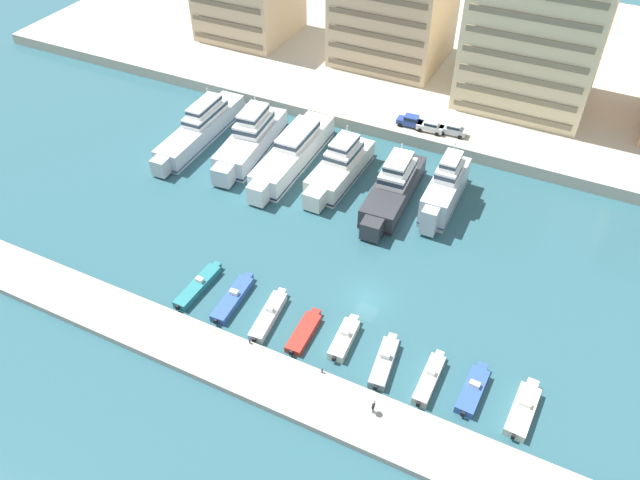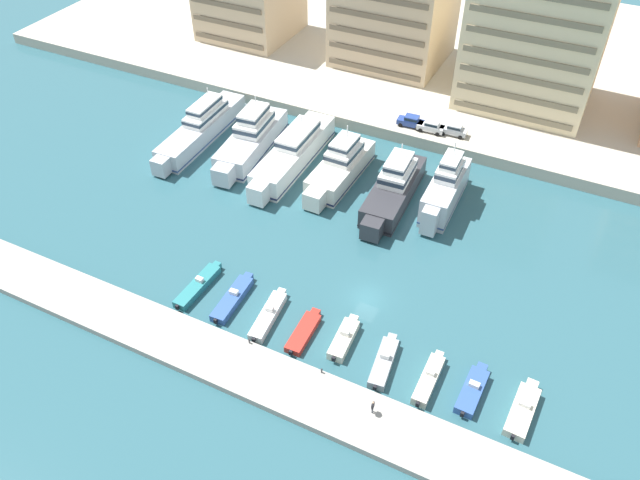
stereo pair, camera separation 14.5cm
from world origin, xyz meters
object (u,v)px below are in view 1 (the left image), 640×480
at_px(yacht_silver_left, 251,138).
at_px(car_white_left, 431,126).
at_px(motorboat_cream_far_right, 523,409).
at_px(car_blue_far_left, 411,121).
at_px(yacht_silver_far_left, 201,127).
at_px(motorboat_grey_center_right, 384,362).
at_px(motorboat_cream_center, 344,338).
at_px(yacht_white_mid_left, 293,153).
at_px(yacht_ivory_center_left, 340,166).
at_px(motorboat_blue_left, 233,298).
at_px(motorboat_blue_right, 473,390).
at_px(yacht_silver_center_right, 445,189).
at_px(car_silver_mid_left, 453,129).
at_px(pedestrian_near_edge, 373,406).
at_px(motorboat_white_mid_left, 269,315).
at_px(yacht_charcoal_center, 394,187).
at_px(motorboat_teal_far_left, 198,286).
at_px(motorboat_red_center_left, 304,332).
at_px(motorboat_cream_mid_right, 429,379).

height_order(yacht_silver_left, car_white_left, yacht_silver_left).
height_order(motorboat_cream_far_right, car_blue_far_left, car_blue_far_left).
bearing_deg(yacht_silver_far_left, motorboat_grey_center_right, -33.80).
bearing_deg(motorboat_cream_center, motorboat_cream_far_right, -0.86).
relative_size(yacht_white_mid_left, yacht_ivory_center_left, 1.32).
distance_m(yacht_silver_left, motorboat_blue_left, 31.26).
xyz_separation_m(motorboat_blue_right, car_white_left, (-19.02, 42.20, 2.38)).
height_order(yacht_silver_center_right, motorboat_cream_far_right, yacht_silver_center_right).
distance_m(car_silver_mid_left, pedestrian_near_edge, 50.46).
bearing_deg(motorboat_blue_left, motorboat_blue_right, 0.05).
relative_size(motorboat_cream_center, pedestrian_near_edge, 3.87).
height_order(car_white_left, pedestrian_near_edge, car_white_left).
relative_size(yacht_silver_far_left, motorboat_blue_left, 2.76).
xyz_separation_m(motorboat_white_mid_left, motorboat_blue_right, (23.42, 0.50, -0.02)).
bearing_deg(car_white_left, yacht_silver_center_right, -64.29).
distance_m(yacht_charcoal_center, motorboat_teal_far_left, 29.87).
distance_m(yacht_silver_center_right, motorboat_teal_far_left, 35.20).
bearing_deg(motorboat_blue_left, motorboat_grey_center_right, -2.03).
bearing_deg(motorboat_cream_far_right, car_white_left, 119.68).
xyz_separation_m(yacht_charcoal_center, motorboat_blue_left, (-9.68, -25.97, -1.68)).
relative_size(yacht_silver_left, motorboat_blue_left, 2.39).
relative_size(yacht_silver_left, yacht_white_mid_left, 0.88).
distance_m(motorboat_blue_left, motorboat_blue_right, 28.45).
bearing_deg(motorboat_grey_center_right, motorboat_red_center_left, -179.40).
xyz_separation_m(yacht_silver_far_left, car_white_left, (32.34, 14.76, 0.86)).
relative_size(motorboat_white_mid_left, car_silver_mid_left, 1.96).
bearing_deg(motorboat_cream_center, car_silver_mid_left, 91.68).
distance_m(yacht_silver_far_left, motorboat_grey_center_right, 50.60).
bearing_deg(motorboat_cream_mid_right, motorboat_cream_center, 174.58).
height_order(yacht_silver_center_right, car_blue_far_left, yacht_silver_center_right).
relative_size(motorboat_red_center_left, pedestrian_near_edge, 4.06).
bearing_deg(motorboat_cream_center, car_blue_far_left, 100.72).
bearing_deg(yacht_white_mid_left, motorboat_teal_far_left, -85.83).
distance_m(motorboat_white_mid_left, car_silver_mid_left, 44.14).
xyz_separation_m(motorboat_blue_left, car_blue_far_left, (6.11, 42.32, 2.40)).
bearing_deg(pedestrian_near_edge, motorboat_blue_right, 41.03).
xyz_separation_m(yacht_silver_center_right, motorboat_blue_right, (12.19, -28.01, -2.24)).
distance_m(motorboat_red_center_left, motorboat_blue_right, 18.80).
xyz_separation_m(yacht_charcoal_center, motorboat_red_center_left, (-0.01, -26.75, -1.77)).
bearing_deg(car_white_left, pedestrian_near_edge, -77.41).
xyz_separation_m(motorboat_blue_right, pedestrian_near_edge, (-8.03, -6.99, 1.32)).
height_order(motorboat_cream_center, car_blue_far_left, car_blue_far_left).
relative_size(motorboat_cream_far_right, car_silver_mid_left, 1.78).
distance_m(motorboat_red_center_left, motorboat_cream_far_right, 23.85).
xyz_separation_m(yacht_white_mid_left, motorboat_grey_center_right, (25.89, -28.25, -1.50)).
bearing_deg(yacht_charcoal_center, motorboat_blue_left, -110.44).
bearing_deg(yacht_silver_far_left, motorboat_cream_far_right, -25.97).
bearing_deg(yacht_silver_far_left, motorboat_blue_right, -28.11).
height_order(motorboat_cream_mid_right, car_silver_mid_left, car_silver_mid_left).
bearing_deg(motorboat_teal_far_left, motorboat_cream_center, 1.16).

